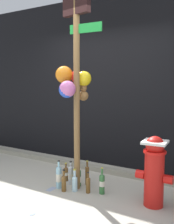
# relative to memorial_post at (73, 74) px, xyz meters

# --- Properties ---
(ground_plane) EXTENTS (14.00, 14.00, 0.00)m
(ground_plane) POSITION_rel_memorial_post_xyz_m (-0.13, -0.34, -1.64)
(ground_plane) COLOR #ADA899
(building_wall) EXTENTS (10.00, 0.20, 3.05)m
(building_wall) POSITION_rel_memorial_post_xyz_m (-0.13, 1.31, -0.11)
(building_wall) COLOR black
(building_wall) RESTS_ON ground_plane
(curb_strip) EXTENTS (8.00, 0.12, 0.08)m
(curb_strip) POSITION_rel_memorial_post_xyz_m (-0.13, 0.81, -1.60)
(curb_strip) COLOR gray
(curb_strip) RESTS_ON ground_plane
(memorial_post) EXTENTS (0.72, 0.51, 2.77)m
(memorial_post) POSITION_rel_memorial_post_xyz_m (0.00, 0.00, 0.00)
(memorial_post) COLOR olive
(memorial_post) RESTS_ON ground_plane
(fire_hydrant) EXTENTS (0.45, 0.30, 0.87)m
(fire_hydrant) POSITION_rel_memorial_post_xyz_m (1.14, 0.05, -1.18)
(fire_hydrant) COLOR red
(fire_hydrant) RESTS_ON ground_plane
(bottle_0) EXTENTS (0.06, 0.06, 0.37)m
(bottle_0) POSITION_rel_memorial_post_xyz_m (0.10, 0.20, -1.48)
(bottle_0) COLOR brown
(bottle_0) RESTS_ON ground_plane
(bottle_1) EXTENTS (0.06, 0.06, 0.36)m
(bottle_1) POSITION_rel_memorial_post_xyz_m (0.02, 0.09, -1.51)
(bottle_1) COLOR #337038
(bottle_1) RESTS_ON ground_plane
(bottle_2) EXTENTS (0.08, 0.08, 0.32)m
(bottle_2) POSITION_rel_memorial_post_xyz_m (0.07, -0.09, -1.51)
(bottle_2) COLOR #B2DBEA
(bottle_2) RESTS_ON ground_plane
(bottle_3) EXTENTS (0.07, 0.07, 0.31)m
(bottle_3) POSITION_rel_memorial_post_xyz_m (-0.06, -0.17, -1.51)
(bottle_3) COLOR brown
(bottle_3) RESTS_ON ground_plane
(bottle_4) EXTENTS (0.06, 0.06, 0.29)m
(bottle_4) POSITION_rel_memorial_post_xyz_m (0.26, -0.05, -1.52)
(bottle_4) COLOR brown
(bottle_4) RESTS_ON ground_plane
(bottle_5) EXTENTS (0.08, 0.08, 0.41)m
(bottle_5) POSITION_rel_memorial_post_xyz_m (-0.19, -0.12, -1.47)
(bottle_5) COLOR #93CCE0
(bottle_5) RESTS_ON ground_plane
(bottle_6) EXTENTS (0.07, 0.07, 0.37)m
(bottle_6) POSITION_rel_memorial_post_xyz_m (0.44, 0.02, -1.49)
(bottle_6) COLOR #337038
(bottle_6) RESTS_ON ground_plane
(bottle_7) EXTENTS (0.07, 0.07, 0.35)m
(bottle_7) POSITION_rel_memorial_post_xyz_m (-0.11, 0.08, -1.49)
(bottle_7) COLOR silver
(bottle_7) RESTS_ON ground_plane
(bottle_8) EXTENTS (0.07, 0.07, 0.29)m
(bottle_8) POSITION_rel_memorial_post_xyz_m (-0.26, 0.16, -1.52)
(bottle_8) COLOR brown
(bottle_8) RESTS_ON ground_plane
(litter_0) EXTENTS (0.13, 0.13, 0.01)m
(litter_0) POSITION_rel_memorial_post_xyz_m (-0.60, -0.72, -1.63)
(litter_0) COLOR silver
(litter_0) RESTS_ON ground_plane
(litter_1) EXTENTS (0.06, 0.08, 0.01)m
(litter_1) POSITION_rel_memorial_post_xyz_m (0.01, -0.88, -1.63)
(litter_1) COLOR #8C99B2
(litter_1) RESTS_ON ground_plane
(litter_2) EXTENTS (0.09, 0.16, 0.01)m
(litter_2) POSITION_rel_memorial_post_xyz_m (-0.25, -0.21, -1.63)
(litter_2) COLOR #8C99B2
(litter_2) RESTS_ON ground_plane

